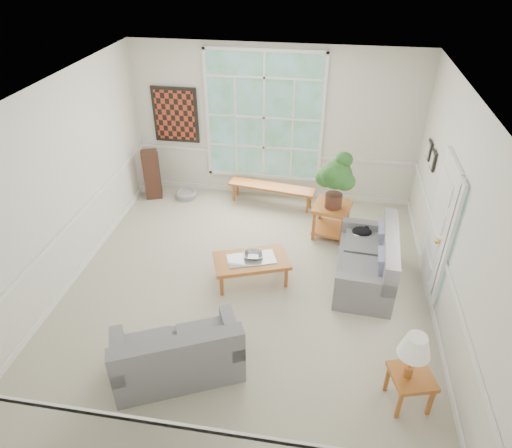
# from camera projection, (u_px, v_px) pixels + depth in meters

# --- Properties ---
(floor) EXTENTS (5.50, 6.00, 0.01)m
(floor) POSITION_uv_depth(u_px,v_px,m) (248.00, 287.00, 7.07)
(floor) COLOR #B0AA96
(floor) RESTS_ON ground
(ceiling) EXTENTS (5.50, 6.00, 0.02)m
(ceiling) POSITION_uv_depth(u_px,v_px,m) (245.00, 95.00, 5.42)
(ceiling) COLOR white
(ceiling) RESTS_ON ground
(wall_back) EXTENTS (5.50, 0.02, 3.00)m
(wall_back) POSITION_uv_depth(u_px,v_px,m) (275.00, 125.00, 8.72)
(wall_back) COLOR silver
(wall_back) RESTS_ON ground
(wall_front) EXTENTS (5.50, 0.02, 3.00)m
(wall_front) POSITION_uv_depth(u_px,v_px,m) (181.00, 386.00, 3.76)
(wall_front) COLOR silver
(wall_front) RESTS_ON ground
(wall_left) EXTENTS (0.02, 6.00, 3.00)m
(wall_left) POSITION_uv_depth(u_px,v_px,m) (60.00, 188.00, 6.62)
(wall_left) COLOR silver
(wall_left) RESTS_ON ground
(wall_right) EXTENTS (0.02, 6.00, 3.00)m
(wall_right) POSITION_uv_depth(u_px,v_px,m) (456.00, 221.00, 5.87)
(wall_right) COLOR silver
(wall_right) RESTS_ON ground
(window_back) EXTENTS (2.30, 0.08, 2.40)m
(window_back) POSITION_uv_depth(u_px,v_px,m) (264.00, 118.00, 8.63)
(window_back) COLOR white
(window_back) RESTS_ON wall_back
(entry_door) EXTENTS (0.08, 0.90, 2.10)m
(entry_door) POSITION_uv_depth(u_px,v_px,m) (438.00, 225.00, 6.62)
(entry_door) COLOR white
(entry_door) RESTS_ON floor
(door_sidelight) EXTENTS (0.08, 0.26, 1.90)m
(door_sidelight) POSITION_uv_depth(u_px,v_px,m) (447.00, 245.00, 6.04)
(door_sidelight) COLOR white
(door_sidelight) RESTS_ON wall_right
(wall_art) EXTENTS (0.90, 0.06, 1.10)m
(wall_art) POSITION_uv_depth(u_px,v_px,m) (175.00, 115.00, 8.89)
(wall_art) COLOR #5D2115
(wall_art) RESTS_ON wall_back
(wall_frame_near) EXTENTS (0.04, 0.26, 0.32)m
(wall_frame_near) POSITION_uv_depth(u_px,v_px,m) (432.00, 160.00, 7.29)
(wall_frame_near) COLOR black
(wall_frame_near) RESTS_ON wall_right
(wall_frame_far) EXTENTS (0.04, 0.26, 0.32)m
(wall_frame_far) POSITION_uv_depth(u_px,v_px,m) (429.00, 150.00, 7.62)
(wall_frame_far) COLOR black
(wall_frame_far) RESTS_ON wall_right
(loveseat_right) EXTENTS (0.95, 1.68, 0.88)m
(loveseat_right) POSITION_uv_depth(u_px,v_px,m) (366.00, 257.00, 6.97)
(loveseat_right) COLOR slate
(loveseat_right) RESTS_ON floor
(loveseat_front) EXTENTS (1.73, 1.36, 0.83)m
(loveseat_front) POSITION_uv_depth(u_px,v_px,m) (177.00, 347.00, 5.52)
(loveseat_front) COLOR slate
(loveseat_front) RESTS_ON floor
(coffee_table) EXTENTS (1.28, 0.98, 0.42)m
(coffee_table) POSITION_uv_depth(u_px,v_px,m) (251.00, 270.00, 7.08)
(coffee_table) COLOR #A75A23
(coffee_table) RESTS_ON floor
(pewter_bowl) EXTENTS (0.40, 0.40, 0.09)m
(pewter_bowl) POSITION_uv_depth(u_px,v_px,m) (253.00, 255.00, 6.98)
(pewter_bowl) COLOR gray
(pewter_bowl) RESTS_ON coffee_table
(window_bench) EXTENTS (1.75, 0.59, 0.40)m
(window_bench) POSITION_uv_depth(u_px,v_px,m) (271.00, 195.00, 9.08)
(window_bench) COLOR #A75A23
(window_bench) RESTS_ON floor
(end_table) EXTENTS (0.73, 0.73, 0.62)m
(end_table) POSITION_uv_depth(u_px,v_px,m) (331.00, 220.00, 8.09)
(end_table) COLOR #A75A23
(end_table) RESTS_ON floor
(houseplant) EXTENTS (0.69, 0.69, 1.00)m
(houseplant) POSITION_uv_depth(u_px,v_px,m) (336.00, 181.00, 7.60)
(houseplant) COLOR #285A22
(houseplant) RESTS_ON end_table
(side_table) EXTENTS (0.57, 0.57, 0.47)m
(side_table) POSITION_uv_depth(u_px,v_px,m) (409.00, 388.00, 5.24)
(side_table) COLOR #A75A23
(side_table) RESTS_ON floor
(table_lamp) EXTENTS (0.38, 0.38, 0.61)m
(table_lamp) POSITION_uv_depth(u_px,v_px,m) (412.00, 357.00, 4.94)
(table_lamp) COLOR silver
(table_lamp) RESTS_ON side_table
(pet_bed) EXTENTS (0.57, 0.57, 0.13)m
(pet_bed) POSITION_uv_depth(u_px,v_px,m) (186.00, 194.00, 9.37)
(pet_bed) COLOR gray
(pet_bed) RESTS_ON floor
(floor_speaker) EXTENTS (0.38, 0.34, 1.01)m
(floor_speaker) POSITION_uv_depth(u_px,v_px,m) (152.00, 175.00, 9.15)
(floor_speaker) COLOR #3F2218
(floor_speaker) RESTS_ON floor
(cat) EXTENTS (0.37, 0.31, 0.15)m
(cat) POSITION_uv_depth(u_px,v_px,m) (362.00, 231.00, 7.41)
(cat) COLOR black
(cat) RESTS_ON loveseat_right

